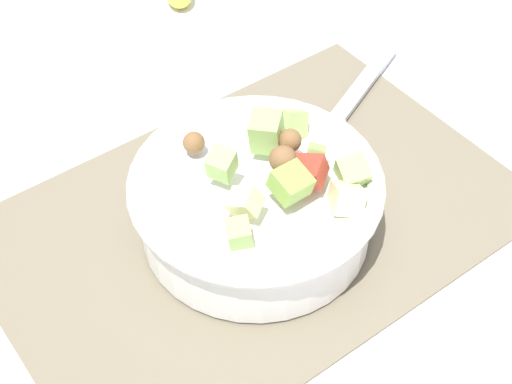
{
  "coord_description": "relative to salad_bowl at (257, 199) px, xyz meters",
  "views": [
    {
      "loc": [
        0.3,
        0.4,
        0.57
      ],
      "look_at": [
        0.01,
        0.01,
        0.06
      ],
      "focal_mm": 54.2,
      "sensor_mm": 36.0,
      "label": 1
    }
  ],
  "objects": [
    {
      "name": "salad_bowl",
      "position": [
        0.0,
        0.0,
        0.0
      ],
      "size": [
        0.23,
        0.23,
        0.11
      ],
      "color": "white",
      "rests_on": "placemat"
    },
    {
      "name": "serving_spoon",
      "position": [
        -0.18,
        -0.08,
        -0.04
      ],
      "size": [
        0.19,
        0.11,
        0.01
      ],
      "color": "#B7B7BC",
      "rests_on": "placemat"
    },
    {
      "name": "placemat",
      "position": [
        -0.01,
        -0.01,
        -0.04
      ],
      "size": [
        0.51,
        0.34,
        0.01
      ],
      "primitive_type": "cube",
      "color": "#756B56",
      "rests_on": "ground_plane"
    },
    {
      "name": "ground_plane",
      "position": [
        -0.01,
        -0.01,
        -0.05
      ],
      "size": [
        2.4,
        2.4,
        0.0
      ],
      "primitive_type": "plane",
      "color": "silver"
    }
  ]
}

